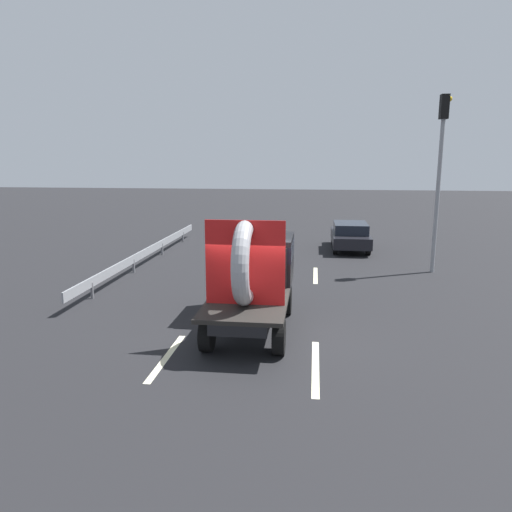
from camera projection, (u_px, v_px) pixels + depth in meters
name	position (u px, v px, depth m)	size (l,w,h in m)	color
ground_plane	(260.00, 335.00, 12.39)	(120.00, 120.00, 0.00)	black
flatbed_truck	(254.00, 269.00, 13.06)	(2.02, 4.83, 3.09)	black
distant_sedan	(350.00, 235.00, 23.87)	(1.78, 4.16, 1.36)	black
traffic_light	(440.00, 161.00, 18.36)	(0.42, 0.36, 6.85)	gray
guardrail	(149.00, 251.00, 20.80)	(0.10, 14.60, 0.71)	gray
lane_dash_left_near	(167.00, 357.00, 10.97)	(2.70, 0.16, 0.01)	beige
lane_dash_left_far	(228.00, 275.00, 18.70)	(2.68, 0.16, 0.01)	beige
lane_dash_right_near	(315.00, 367.00, 10.47)	(2.90, 0.16, 0.01)	beige
lane_dash_right_far	(315.00, 275.00, 18.68)	(2.65, 0.16, 0.01)	beige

